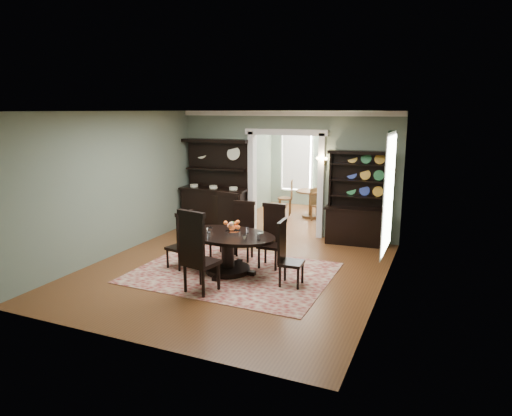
{
  "coord_description": "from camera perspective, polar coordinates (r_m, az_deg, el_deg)",
  "views": [
    {
      "loc": [
        3.67,
        -7.45,
        3.03
      ],
      "look_at": [
        0.23,
        0.6,
        1.13
      ],
      "focal_mm": 32.0,
      "sensor_mm": 36.0,
      "label": 1
    }
  ],
  "objects": [
    {
      "name": "centerpiece",
      "position": [
        8.54,
        -2.94,
        -2.77
      ],
      "size": [
        1.43,
        0.92,
        0.23
      ],
      "color": "white",
      "rests_on": "dining_table"
    },
    {
      "name": "dining_table",
      "position": [
        8.61,
        -3.57,
        -4.72
      ],
      "size": [
        2.02,
        1.93,
        0.75
      ],
      "rotation": [
        0.0,
        0.0,
        -0.1
      ],
      "color": "black",
      "rests_on": "rug"
    },
    {
      "name": "welsh_dresser",
      "position": [
        10.64,
        12.36,
        -0.33
      ],
      "size": [
        1.4,
        0.6,
        2.13
      ],
      "rotation": [
        0.0,
        0.0,
        0.07
      ],
      "color": "black",
      "rests_on": "floor"
    },
    {
      "name": "parlor_chair_left",
      "position": [
        13.32,
        3.97,
        1.45
      ],
      "size": [
        0.47,
        0.45,
        1.02
      ],
      "rotation": [
        0.0,
        0.0,
        1.81
      ],
      "color": "brown",
      "rests_on": "parlor_floor"
    },
    {
      "name": "rug",
      "position": [
        8.72,
        -2.94,
        -8.08
      ],
      "size": [
        3.64,
        2.76,
        0.01
      ],
      "primitive_type": "cube",
      "rotation": [
        0.0,
        0.0,
        -0.01
      ],
      "color": "maroon",
      "rests_on": "floor"
    },
    {
      "name": "wall_sconce",
      "position": [
        10.71,
        8.34,
        5.97
      ],
      "size": [
        0.27,
        0.21,
        0.21
      ],
      "color": "#AD7B2E",
      "rests_on": "back_wall_right"
    },
    {
      "name": "doorway_trim",
      "position": [
        11.17,
        3.78,
        4.92
      ],
      "size": [
        2.08,
        0.25,
        2.57
      ],
      "color": "silver",
      "rests_on": "floor"
    },
    {
      "name": "chair_far_right",
      "position": [
        8.93,
        2.08,
        -3.24
      ],
      "size": [
        0.48,
        0.44,
        1.24
      ],
      "rotation": [
        0.0,
        0.0,
        3.15
      ],
      "color": "black",
      "rests_on": "rug"
    },
    {
      "name": "sideboard",
      "position": [
        11.78,
        -5.13,
        1.27
      ],
      "size": [
        1.78,
        0.73,
        2.3
      ],
      "rotation": [
        0.0,
        0.0,
        0.06
      ],
      "color": "black",
      "rests_on": "floor"
    },
    {
      "name": "parlor_chair_right",
      "position": [
        12.76,
        7.55,
        0.57
      ],
      "size": [
        0.41,
        0.4,
        0.89
      ],
      "rotation": [
        0.0,
        0.0,
        -1.83
      ],
      "color": "brown",
      "rests_on": "parlor_floor"
    },
    {
      "name": "chair_end_left",
      "position": [
        8.87,
        -9.21,
        -3.81
      ],
      "size": [
        0.49,
        0.5,
        1.15
      ],
      "rotation": [
        0.0,
        0.0,
        1.35
      ],
      "color": "black",
      "rests_on": "rug"
    },
    {
      "name": "parlor",
      "position": [
        13.58,
        7.35,
        5.71
      ],
      "size": [
        3.51,
        3.5,
        3.01
      ],
      "color": "brown",
      "rests_on": "ground"
    },
    {
      "name": "chair_far_left",
      "position": [
        9.58,
        -3.82,
        -1.86
      ],
      "size": [
        0.55,
        0.53,
        1.34
      ],
      "rotation": [
        0.0,
        0.0,
        3.0
      ],
      "color": "black",
      "rests_on": "rug"
    },
    {
      "name": "right_window",
      "position": [
        8.56,
        16.26,
        2.11
      ],
      "size": [
        0.15,
        1.47,
        2.12
      ],
      "color": "white",
      "rests_on": "wall_right"
    },
    {
      "name": "chair_near",
      "position": [
        7.61,
        -7.47,
        -5.28
      ],
      "size": [
        0.62,
        0.6,
        1.44
      ],
      "rotation": [
        0.0,
        0.0,
        -0.19
      ],
      "color": "black",
      "rests_on": "rug"
    },
    {
      "name": "room",
      "position": [
        8.47,
        -2.91,
        2.33
      ],
      "size": [
        5.51,
        6.01,
        3.01
      ],
      "color": "brown",
      "rests_on": "ground"
    },
    {
      "name": "parlor_table",
      "position": [
        13.08,
        6.86,
        1.01
      ],
      "size": [
        0.84,
        0.84,
        0.78
      ],
      "color": "brown",
      "rests_on": "parlor_floor"
    },
    {
      "name": "chair_end_right",
      "position": [
        7.98,
        3.79,
        -5.46
      ],
      "size": [
        0.43,
        0.45,
        1.16
      ],
      "rotation": [
        0.0,
        0.0,
        -1.51
      ],
      "color": "black",
      "rests_on": "rug"
    },
    {
      "name": "chair_far_mid",
      "position": [
        9.36,
        -1.6,
        -2.62
      ],
      "size": [
        0.5,
        0.48,
        1.2
      ],
      "rotation": [
        0.0,
        0.0,
        3.29
      ],
      "color": "black",
      "rests_on": "rug"
    }
  ]
}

